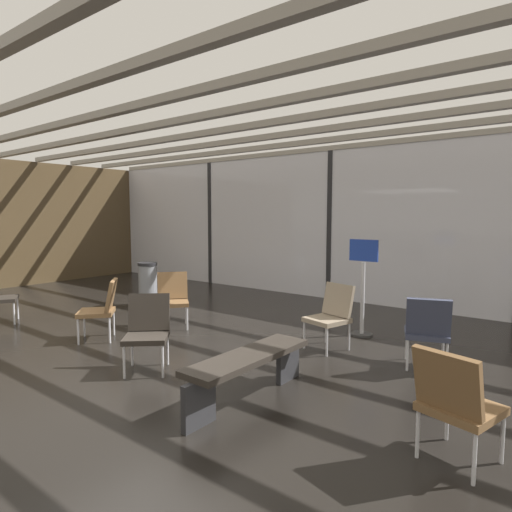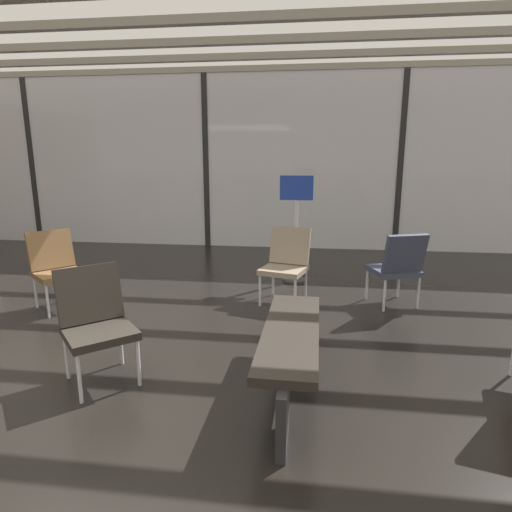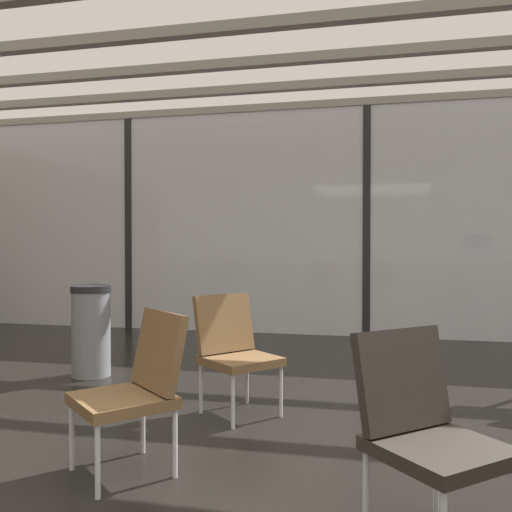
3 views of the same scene
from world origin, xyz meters
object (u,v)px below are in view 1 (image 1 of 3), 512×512
(trash_bin, at_px, (148,284))
(lounge_chair_2, at_px, (102,306))
(lounge_chair_4, at_px, (427,328))
(lounge_chair_5, at_px, (148,328))
(waiting_bench, at_px, (249,364))
(lounge_chair_6, at_px, (331,312))
(parked_airplane, at_px, (395,214))
(lounge_chair_3, at_px, (173,296))
(lounge_chair_0, at_px, (455,399))
(info_sign, at_px, (363,291))

(trash_bin, bearing_deg, lounge_chair_2, -54.00)
(lounge_chair_4, height_order, lounge_chair_5, same)
(lounge_chair_4, distance_m, waiting_bench, 2.24)
(lounge_chair_6, distance_m, waiting_bench, 1.99)
(lounge_chair_5, bearing_deg, parked_airplane, 51.94)
(lounge_chair_4, xyz_separation_m, trash_bin, (-5.45, 0.28, -0.06))
(lounge_chair_4, height_order, lounge_chair_6, same)
(waiting_bench, xyz_separation_m, trash_bin, (-4.35, 2.22, 0.07))
(parked_airplane, height_order, waiting_bench, parked_airplane)
(lounge_chair_6, bearing_deg, lounge_chair_2, -133.88)
(parked_airplane, xyz_separation_m, lounge_chair_3, (-0.58, -8.26, -1.32))
(lounge_chair_3, distance_m, trash_bin, 1.80)
(lounge_chair_4, xyz_separation_m, waiting_bench, (-1.11, -1.94, -0.13))
(trash_bin, bearing_deg, parked_airplane, 73.61)
(lounge_chair_6, bearing_deg, lounge_chair_0, -28.19)
(lounge_chair_0, distance_m, lounge_chair_4, 2.02)
(trash_bin, bearing_deg, lounge_chair_4, -2.93)
(parked_airplane, xyz_separation_m, lounge_chair_2, (-0.82, -9.38, -1.32))
(parked_airplane, xyz_separation_m, info_sign, (2.06, -6.88, -1.14))
(lounge_chair_3, distance_m, waiting_bench, 3.09)
(waiting_bench, bearing_deg, info_sign, 2.61)
(lounge_chair_5, xyz_separation_m, info_sign, (1.40, 2.86, 0.18))
(lounge_chair_3, bearing_deg, lounge_chair_2, -151.95)
(lounge_chair_2, relative_size, waiting_bench, 0.51)
(parked_airplane, bearing_deg, lounge_chair_5, -86.11)
(waiting_bench, bearing_deg, lounge_chair_4, -28.81)
(lounge_chair_0, bearing_deg, lounge_chair_3, -2.01)
(trash_bin, bearing_deg, info_sign, 7.99)
(lounge_chair_0, xyz_separation_m, lounge_chair_5, (-3.33, -0.10, 0.00))
(parked_airplane, bearing_deg, trash_bin, -106.39)
(lounge_chair_4, relative_size, info_sign, 0.60)
(waiting_bench, relative_size, trash_bin, 1.98)
(lounge_chair_0, relative_size, lounge_chair_3, 1.00)
(parked_airplane, distance_m, lounge_chair_5, 9.85)
(lounge_chair_0, relative_size, lounge_chair_2, 1.00)
(waiting_bench, bearing_deg, trash_bin, 63.83)
(lounge_chair_2, bearing_deg, lounge_chair_4, 63.28)
(lounge_chair_0, height_order, lounge_chair_2, same)
(lounge_chair_4, relative_size, waiting_bench, 0.51)
(lounge_chair_6, xyz_separation_m, info_sign, (0.07, 0.84, 0.18))
(lounge_chair_3, height_order, lounge_chair_6, same)
(parked_airplane, height_order, lounge_chair_6, parked_airplane)
(lounge_chair_2, relative_size, lounge_chair_4, 1.00)
(lounge_chair_0, bearing_deg, waiting_bench, 16.64)
(lounge_chair_6, relative_size, waiting_bench, 0.51)
(lounge_chair_2, xyz_separation_m, lounge_chair_6, (2.81, 1.66, 0.00))
(lounge_chair_5, bearing_deg, lounge_chair_6, 14.79)
(lounge_chair_2, height_order, info_sign, info_sign)
(lounge_chair_4, height_order, waiting_bench, lounge_chair_4)
(lounge_chair_5, relative_size, lounge_chair_6, 1.00)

